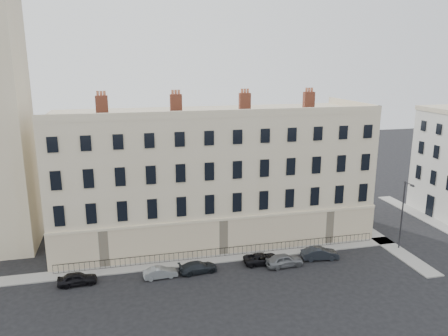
{
  "coord_description": "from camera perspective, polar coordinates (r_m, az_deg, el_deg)",
  "views": [
    {
      "loc": [
        -16.29,
        -36.88,
        20.72
      ],
      "look_at": [
        -4.96,
        10.0,
        8.74
      ],
      "focal_mm": 35.0,
      "sensor_mm": 36.0,
      "label": 1
    }
  ],
  "objects": [
    {
      "name": "pavement_adjacent",
      "position": [
        64.56,
        25.04,
        -6.08
      ],
      "size": [
        2.0,
        20.0,
        0.12
      ],
      "primitive_type": "cube",
      "color": "gray",
      "rests_on": "ground"
    },
    {
      "name": "car_f",
      "position": [
        48.48,
        12.41,
        -10.85
      ],
      "size": [
        4.09,
        1.83,
        1.3
      ],
      "primitive_type": "imported",
      "rotation": [
        0.0,
        0.0,
        1.46
      ],
      "color": "black",
      "rests_on": "ground"
    },
    {
      "name": "pavement_east_return",
      "position": [
        57.44,
        18.37,
        -7.87
      ],
      "size": [
        2.0,
        24.0,
        0.12
      ],
      "primitive_type": "cube",
      "color": "gray",
      "rests_on": "ground"
    },
    {
      "name": "car_b",
      "position": [
        44.2,
        -8.32,
        -13.36
      ],
      "size": [
        3.37,
        1.36,
        1.09
      ],
      "primitive_type": "imported",
      "rotation": [
        0.0,
        0.0,
        1.64
      ],
      "color": "slate",
      "rests_on": "ground"
    },
    {
      "name": "car_e",
      "position": [
        46.31,
        7.88,
        -11.84
      ],
      "size": [
        4.05,
        1.86,
        1.35
      ],
      "primitive_type": "imported",
      "rotation": [
        0.0,
        0.0,
        1.64
      ],
      "color": "slate",
      "rests_on": "ground"
    },
    {
      "name": "car_d",
      "position": [
        46.65,
        5.04,
        -11.72
      ],
      "size": [
        4.01,
        1.94,
        1.1
      ],
      "primitive_type": "imported",
      "rotation": [
        0.0,
        0.0,
        1.54
      ],
      "color": "black",
      "rests_on": "ground"
    },
    {
      "name": "car_c",
      "position": [
        44.81,
        -3.42,
        -12.8
      ],
      "size": [
        4.05,
        2.03,
        1.13
      ],
      "primitive_type": "imported",
      "rotation": [
        0.0,
        0.0,
        1.69
      ],
      "color": "black",
      "rests_on": "ground"
    },
    {
      "name": "terrace",
      "position": [
        51.65,
        -1.6,
        -0.89
      ],
      "size": [
        36.22,
        12.22,
        17.0
      ],
      "color": "beige",
      "rests_on": "ground"
    },
    {
      "name": "pavement_terrace",
      "position": [
        47.12,
        -4.64,
        -12.1
      ],
      "size": [
        48.0,
        2.0,
        0.12
      ],
      "primitive_type": "cube",
      "color": "gray",
      "rests_on": "ground"
    },
    {
      "name": "streetlamp",
      "position": [
        52.21,
        22.32,
        -5.35
      ],
      "size": [
        0.35,
        1.72,
        7.94
      ],
      "rotation": [
        0.0,
        0.0,
        0.11
      ],
      "color": "#2E2D32",
      "rests_on": "ground"
    },
    {
      "name": "car_a",
      "position": [
        44.74,
        -18.61,
        -13.54
      ],
      "size": [
        3.68,
        1.64,
        1.23
      ],
      "primitive_type": "imported",
      "rotation": [
        0.0,
        0.0,
        1.62
      ],
      "color": "black",
      "rests_on": "ground"
    },
    {
      "name": "railings",
      "position": [
        47.96,
        0.08,
        -10.91
      ],
      "size": [
        35.0,
        0.04,
        0.96
      ],
      "color": "black",
      "rests_on": "ground"
    },
    {
      "name": "ground",
      "position": [
        45.33,
        9.36,
        -13.45
      ],
      "size": [
        160.0,
        160.0,
        0.0
      ],
      "primitive_type": "plane",
      "color": "black",
      "rests_on": "ground"
    }
  ]
}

